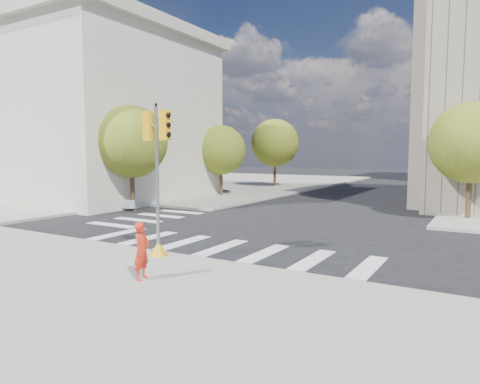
# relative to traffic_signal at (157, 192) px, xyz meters

# --- Properties ---
(ground) EXTENTS (160.00, 160.00, 0.00)m
(ground) POSITION_rel_traffic_signal_xyz_m (0.90, 4.60, -2.27)
(ground) COLOR black
(ground) RESTS_ON ground
(sidewalk_far_left) EXTENTS (28.00, 40.00, 0.15)m
(sidewalk_far_left) POSITION_rel_traffic_signal_xyz_m (-19.10, 30.60, -2.20)
(sidewalk_far_left) COLOR gray
(sidewalk_far_left) RESTS_ON ground
(classical_building) EXTENTS (19.00, 15.00, 12.70)m
(classical_building) POSITION_rel_traffic_signal_xyz_m (-19.10, 12.60, 4.17)
(classical_building) COLOR beige
(classical_building) RESTS_ON ground
(tree_lw_near) EXTENTS (4.40, 4.40, 6.41)m
(tree_lw_near) POSITION_rel_traffic_signal_xyz_m (-9.60, 8.60, 1.93)
(tree_lw_near) COLOR #382616
(tree_lw_near) RESTS_ON ground
(tree_lw_mid) EXTENTS (4.00, 4.00, 5.77)m
(tree_lw_mid) POSITION_rel_traffic_signal_xyz_m (-9.60, 18.60, 1.49)
(tree_lw_mid) COLOR #382616
(tree_lw_mid) RESTS_ON ground
(tree_lw_far) EXTENTS (4.80, 4.80, 6.95)m
(tree_lw_far) POSITION_rel_traffic_signal_xyz_m (-9.60, 28.60, 2.27)
(tree_lw_far) COLOR #382616
(tree_lw_far) RESTS_ON ground
(tree_re_near) EXTENTS (4.20, 4.20, 6.16)m
(tree_re_near) POSITION_rel_traffic_signal_xyz_m (8.40, 14.60, 1.78)
(tree_re_near) COLOR #382616
(tree_re_near) RESTS_ON ground
(tree_re_mid) EXTENTS (4.60, 4.60, 6.66)m
(tree_re_mid) POSITION_rel_traffic_signal_xyz_m (8.40, 26.60, 2.08)
(tree_re_mid) COLOR #382616
(tree_re_mid) RESTS_ON ground
(traffic_signal) EXTENTS (1.08, 0.56, 4.97)m
(traffic_signal) POSITION_rel_traffic_signal_xyz_m (0.00, 0.00, 0.00)
(traffic_signal) COLOR orange
(traffic_signal) RESTS_ON sidewalk_near
(photographer) EXTENTS (0.47, 0.63, 1.55)m
(photographer) POSITION_rel_traffic_signal_xyz_m (1.39, -2.24, -1.35)
(photographer) COLOR red
(photographer) RESTS_ON sidewalk_near
(planter_wall) EXTENTS (6.00, 0.45, 0.50)m
(planter_wall) POSITION_rel_traffic_signal_xyz_m (-12.42, 8.40, -1.87)
(planter_wall) COLOR silver
(planter_wall) RESTS_ON sidewalk_left_near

